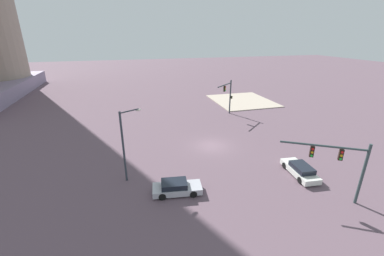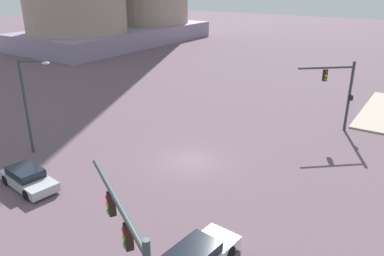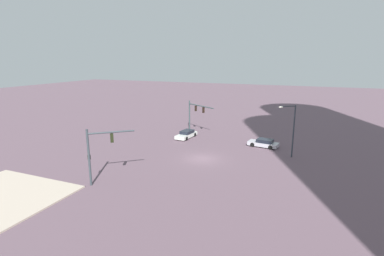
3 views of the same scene
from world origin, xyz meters
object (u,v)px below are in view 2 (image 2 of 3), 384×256
sedan_car_approaching (28,178)px  traffic_signal_near_corner (340,87)px  traffic_signal_opposite_side (130,252)px  streetlamp_curved_arm (28,99)px

sedan_car_approaching → traffic_signal_near_corner: bearing=64.0°
traffic_signal_opposite_side → streetlamp_curved_arm: size_ratio=0.83×
traffic_signal_near_corner → traffic_signal_opposite_side: traffic_signal_near_corner is taller
streetlamp_curved_arm → sedan_car_approaching: size_ratio=1.54×
traffic_signal_opposite_side → sedan_car_approaching: (4.56, 12.86, -3.23)m
traffic_signal_opposite_side → streetlamp_curved_arm: streetlamp_curved_arm is taller
traffic_signal_near_corner → traffic_signal_opposite_side: 24.88m
traffic_signal_near_corner → streetlamp_curved_arm: streetlamp_curved_arm is taller
traffic_signal_near_corner → traffic_signal_opposite_side: size_ratio=1.02×
traffic_signal_near_corner → sedan_car_approaching: bearing=15.6°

